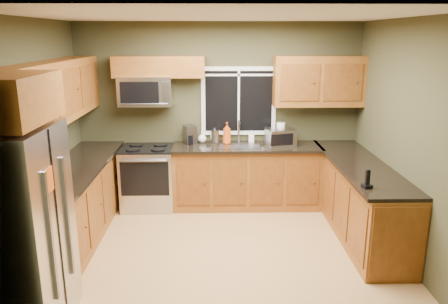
{
  "coord_description": "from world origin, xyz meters",
  "views": [
    {
      "loc": [
        -0.06,
        -4.7,
        2.51
      ],
      "look_at": [
        0.05,
        0.35,
        1.15
      ],
      "focal_mm": 35.0,
      "sensor_mm": 36.0,
      "label": 1
    }
  ],
  "objects_px": {
    "kettle": "(215,136)",
    "soap_bottle_c": "(202,137)",
    "cordless_phone": "(367,182)",
    "refrigerator": "(16,233)",
    "paper_towel_roll": "(281,132)",
    "soap_bottle_b": "(251,137)",
    "microwave": "(146,91)",
    "toaster_oven": "(280,137)",
    "coffee_maker": "(190,135)",
    "range": "(148,177)",
    "soap_bottle_a": "(227,133)"
  },
  "relations": [
    {
      "from": "kettle",
      "to": "soap_bottle_c",
      "type": "relative_size",
      "value": 1.47
    },
    {
      "from": "kettle",
      "to": "cordless_phone",
      "type": "relative_size",
      "value": 1.2
    },
    {
      "from": "refrigerator",
      "to": "paper_towel_roll",
      "type": "bearing_deg",
      "value": 48.15
    },
    {
      "from": "soap_bottle_b",
      "to": "microwave",
      "type": "bearing_deg",
      "value": -176.5
    },
    {
      "from": "cordless_phone",
      "to": "toaster_oven",
      "type": "bearing_deg",
      "value": 109.39
    },
    {
      "from": "coffee_maker",
      "to": "soap_bottle_c",
      "type": "relative_size",
      "value": 1.64
    },
    {
      "from": "coffee_maker",
      "to": "kettle",
      "type": "bearing_deg",
      "value": 1.56
    },
    {
      "from": "refrigerator",
      "to": "range",
      "type": "bearing_deg",
      "value": 76.03
    },
    {
      "from": "microwave",
      "to": "kettle",
      "type": "bearing_deg",
      "value": 2.56
    },
    {
      "from": "toaster_oven",
      "to": "refrigerator",
      "type": "bearing_deg",
      "value": -133.51
    },
    {
      "from": "coffee_maker",
      "to": "paper_towel_roll",
      "type": "relative_size",
      "value": 0.81
    },
    {
      "from": "coffee_maker",
      "to": "soap_bottle_b",
      "type": "xyz_separation_m",
      "value": [
        0.92,
        0.06,
        -0.04
      ]
    },
    {
      "from": "coffee_maker",
      "to": "soap_bottle_c",
      "type": "xyz_separation_m",
      "value": [
        0.18,
        0.06,
        -0.04
      ]
    },
    {
      "from": "range",
      "to": "kettle",
      "type": "height_order",
      "value": "kettle"
    },
    {
      "from": "soap_bottle_b",
      "to": "coffee_maker",
      "type": "bearing_deg",
      "value": -176.26
    },
    {
      "from": "microwave",
      "to": "toaster_oven",
      "type": "relative_size",
      "value": 1.66
    },
    {
      "from": "microwave",
      "to": "toaster_oven",
      "type": "xyz_separation_m",
      "value": [
        1.95,
        -0.13,
        -0.67
      ]
    },
    {
      "from": "soap_bottle_a",
      "to": "paper_towel_roll",
      "type": "bearing_deg",
      "value": 4.91
    },
    {
      "from": "microwave",
      "to": "soap_bottle_b",
      "type": "relative_size",
      "value": 4.43
    },
    {
      "from": "paper_towel_roll",
      "to": "soap_bottle_a",
      "type": "bearing_deg",
      "value": -175.09
    },
    {
      "from": "microwave",
      "to": "soap_bottle_b",
      "type": "distance_m",
      "value": 1.7
    },
    {
      "from": "range",
      "to": "cordless_phone",
      "type": "xyz_separation_m",
      "value": [
        2.6,
        -1.84,
        0.53
      ]
    },
    {
      "from": "microwave",
      "to": "coffee_maker",
      "type": "xyz_separation_m",
      "value": [
        0.62,
        0.03,
        -0.66
      ]
    },
    {
      "from": "paper_towel_roll",
      "to": "soap_bottle_a",
      "type": "xyz_separation_m",
      "value": [
        -0.81,
        -0.07,
        0.01
      ]
    },
    {
      "from": "soap_bottle_a",
      "to": "soap_bottle_b",
      "type": "bearing_deg",
      "value": 13.61
    },
    {
      "from": "cordless_phone",
      "to": "soap_bottle_c",
      "type": "bearing_deg",
      "value": 131.06
    },
    {
      "from": "kettle",
      "to": "cordless_phone",
      "type": "bearing_deg",
      "value": -51.4
    },
    {
      "from": "microwave",
      "to": "range",
      "type": "bearing_deg",
      "value": -89.98
    },
    {
      "from": "soap_bottle_b",
      "to": "kettle",
      "type": "bearing_deg",
      "value": -174.8
    },
    {
      "from": "paper_towel_roll",
      "to": "soap_bottle_c",
      "type": "xyz_separation_m",
      "value": [
        -1.18,
        0.02,
        -0.07
      ]
    },
    {
      "from": "toaster_oven",
      "to": "soap_bottle_a",
      "type": "distance_m",
      "value": 0.79
    },
    {
      "from": "kettle",
      "to": "soap_bottle_a",
      "type": "distance_m",
      "value": 0.19
    },
    {
      "from": "cordless_phone",
      "to": "soap_bottle_a",
      "type": "bearing_deg",
      "value": 125.88
    },
    {
      "from": "refrigerator",
      "to": "soap_bottle_c",
      "type": "height_order",
      "value": "refrigerator"
    },
    {
      "from": "soap_bottle_a",
      "to": "toaster_oven",
      "type": "bearing_deg",
      "value": -9.47
    },
    {
      "from": "toaster_oven",
      "to": "soap_bottle_b",
      "type": "bearing_deg",
      "value": 151.81
    },
    {
      "from": "range",
      "to": "toaster_oven",
      "type": "distance_m",
      "value": 2.04
    },
    {
      "from": "refrigerator",
      "to": "toaster_oven",
      "type": "height_order",
      "value": "refrigerator"
    },
    {
      "from": "refrigerator",
      "to": "soap_bottle_b",
      "type": "relative_size",
      "value": 10.5
    },
    {
      "from": "cordless_phone",
      "to": "soap_bottle_b",
      "type": "bearing_deg",
      "value": 117.16
    },
    {
      "from": "refrigerator",
      "to": "soap_bottle_c",
      "type": "bearing_deg",
      "value": 63.6
    },
    {
      "from": "coffee_maker",
      "to": "cordless_phone",
      "type": "height_order",
      "value": "coffee_maker"
    },
    {
      "from": "paper_towel_roll",
      "to": "microwave",
      "type": "bearing_deg",
      "value": -177.85
    },
    {
      "from": "toaster_oven",
      "to": "paper_towel_roll",
      "type": "relative_size",
      "value": 1.37
    },
    {
      "from": "coffee_maker",
      "to": "soap_bottle_a",
      "type": "xyz_separation_m",
      "value": [
        0.55,
        -0.03,
        0.04
      ]
    },
    {
      "from": "microwave",
      "to": "kettle",
      "type": "relative_size",
      "value": 3.15
    },
    {
      "from": "coffee_maker",
      "to": "soap_bottle_a",
      "type": "relative_size",
      "value": 0.83
    },
    {
      "from": "range",
      "to": "microwave",
      "type": "distance_m",
      "value": 1.27
    },
    {
      "from": "paper_towel_roll",
      "to": "range",
      "type": "bearing_deg",
      "value": -173.93
    },
    {
      "from": "microwave",
      "to": "paper_towel_roll",
      "type": "distance_m",
      "value": 2.08
    }
  ]
}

